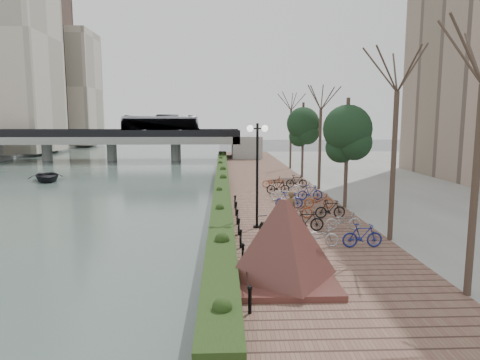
{
  "coord_description": "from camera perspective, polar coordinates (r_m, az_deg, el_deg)",
  "views": [
    {
      "loc": [
        0.7,
        -15.95,
        5.69
      ],
      "look_at": [
        1.75,
        10.41,
        2.0
      ],
      "focal_mm": 32.0,
      "sensor_mm": 36.0,
      "label": 1
    }
  ],
  "objects": [
    {
      "name": "ground",
      "position": [
        16.95,
        -4.61,
        -11.68
      ],
      "size": [
        220.0,
        220.0,
        0.0
      ],
      "primitive_type": "plane",
      "color": "#59595B",
      "rests_on": "ground"
    },
    {
      "name": "lamppost",
      "position": [
        20.42,
        2.32,
        3.57
      ],
      "size": [
        1.02,
        0.32,
        5.06
      ],
      "color": "black",
      "rests_on": "promenade"
    },
    {
      "name": "motorcycle",
      "position": [
        18.98,
        3.7,
        -6.45
      ],
      "size": [
        0.89,
        1.58,
        0.94
      ],
      "primitive_type": null,
      "rotation": [
        0.0,
        0.0,
        0.29
      ],
      "color": "black",
      "rests_on": "promenade"
    },
    {
      "name": "chain_fence",
      "position": [
        18.6,
        -0.04,
        -7.12
      ],
      "size": [
        0.1,
        14.1,
        0.7
      ],
      "color": "black",
      "rests_on": "promenade"
    },
    {
      "name": "inland_pavement",
      "position": [
        39.0,
        27.42,
        -0.96
      ],
      "size": [
        24.0,
        75.0,
        0.5
      ],
      "primitive_type": "cube",
      "color": "gray",
      "rests_on": "ground"
    },
    {
      "name": "granite_monument",
      "position": [
        13.85,
        5.81,
        -8.02
      ],
      "size": [
        4.27,
        4.27,
        2.74
      ],
      "color": "#4E2A21",
      "rests_on": "promenade"
    },
    {
      "name": "bridge",
      "position": [
        62.63,
        -15.52,
        5.56
      ],
      "size": [
        36.0,
        10.77,
        6.5
      ],
      "color": "gray",
      "rests_on": "ground"
    },
    {
      "name": "bicycle_parking",
      "position": [
        25.66,
        8.53,
        -2.72
      ],
      "size": [
        2.4,
        17.32,
        1.0
      ],
      "color": "#A9AAAE",
      "rests_on": "promenade"
    },
    {
      "name": "river_water",
      "position": [
        44.22,
        -23.06,
        -0.06
      ],
      "size": [
        30.0,
        130.0,
        0.02
      ],
      "primitive_type": "cube",
      "color": "#4E615B",
      "rests_on": "ground"
    },
    {
      "name": "street_trees",
      "position": [
        29.61,
        12.03,
        3.91
      ],
      "size": [
        3.2,
        37.12,
        6.8
      ],
      "color": "#3B2A23",
      "rests_on": "promenade"
    },
    {
      "name": "boat",
      "position": [
        44.08,
        -24.36,
        0.46
      ],
      "size": [
        4.76,
        5.33,
        0.91
      ],
      "primitive_type": "imported",
      "rotation": [
        0.0,
        0.0,
        0.46
      ],
      "color": "black",
      "rests_on": "river_water"
    },
    {
      "name": "pedestrian",
      "position": [
        21.23,
        6.73,
        -3.8
      ],
      "size": [
        0.74,
        0.59,
        1.76
      ],
      "primitive_type": "imported",
      "rotation": [
        0.0,
        0.0,
        3.43
      ],
      "color": "brown",
      "rests_on": "promenade"
    },
    {
      "name": "hedge",
      "position": [
        36.28,
        -2.42,
        0.21
      ],
      "size": [
        1.1,
        56.0,
        0.6
      ],
      "primitive_type": "cube",
      "color": "#1C3212",
      "rests_on": "promenade"
    },
    {
      "name": "promenade",
      "position": [
        34.05,
        3.31,
        -1.24
      ],
      "size": [
        8.0,
        75.0,
        0.5
      ],
      "primitive_type": "cube",
      "color": "brown",
      "rests_on": "ground"
    }
  ]
}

